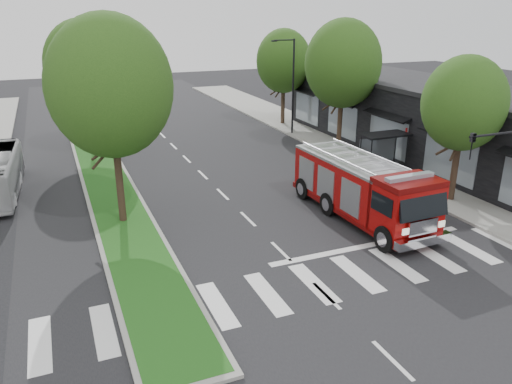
% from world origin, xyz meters
% --- Properties ---
extents(ground, '(140.00, 140.00, 0.00)m').
position_xyz_m(ground, '(0.00, 0.00, 0.00)').
color(ground, black).
rests_on(ground, ground).
extents(sidewalk_right, '(5.00, 80.00, 0.15)m').
position_xyz_m(sidewalk_right, '(12.50, 10.00, 0.07)').
color(sidewalk_right, gray).
rests_on(sidewalk_right, ground).
extents(median, '(3.00, 50.00, 0.15)m').
position_xyz_m(median, '(-6.00, 18.00, 0.08)').
color(median, gray).
rests_on(median, ground).
extents(storefront_row, '(8.00, 30.00, 5.00)m').
position_xyz_m(storefront_row, '(17.00, 10.00, 2.50)').
color(storefront_row, black).
rests_on(storefront_row, ground).
extents(bus_shelter, '(3.20, 1.60, 2.61)m').
position_xyz_m(bus_shelter, '(11.20, 8.15, 2.04)').
color(bus_shelter, black).
rests_on(bus_shelter, ground).
extents(tree_right_near, '(4.40, 4.40, 8.05)m').
position_xyz_m(tree_right_near, '(11.50, 2.00, 5.51)').
color(tree_right_near, black).
rests_on(tree_right_near, ground).
extents(tree_right_mid, '(5.60, 5.60, 9.72)m').
position_xyz_m(tree_right_mid, '(11.50, 14.00, 6.49)').
color(tree_right_mid, black).
rests_on(tree_right_mid, ground).
extents(tree_right_far, '(5.00, 5.00, 8.73)m').
position_xyz_m(tree_right_far, '(11.50, 24.00, 5.84)').
color(tree_right_far, black).
rests_on(tree_right_far, ground).
extents(tree_median_near, '(5.80, 5.80, 10.16)m').
position_xyz_m(tree_median_near, '(-6.00, 6.00, 6.81)').
color(tree_median_near, black).
rests_on(tree_median_near, ground).
extents(tree_median_far, '(5.60, 5.60, 9.72)m').
position_xyz_m(tree_median_far, '(-6.00, 20.00, 6.49)').
color(tree_median_far, black).
rests_on(tree_median_far, ground).
extents(streetlight_right_far, '(2.11, 0.20, 8.00)m').
position_xyz_m(streetlight_right_far, '(10.35, 20.00, 4.48)').
color(streetlight_right_far, black).
rests_on(streetlight_right_far, ground).
extents(fire_engine, '(3.21, 9.66, 3.32)m').
position_xyz_m(fire_engine, '(5.44, 1.98, 1.59)').
color(fire_engine, '#540504').
rests_on(fire_engine, ground).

